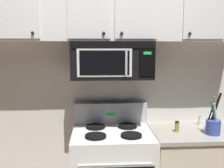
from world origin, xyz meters
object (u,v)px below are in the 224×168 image
(utensil_crock_blue, at_px, (213,125))
(spice_jar, at_px, (177,127))
(over_range_microwave, at_px, (112,60))
(salt_shaker, at_px, (200,120))

(utensil_crock_blue, height_order, spice_jar, utensil_crock_blue)
(over_range_microwave, bearing_deg, salt_shaker, 3.70)
(utensil_crock_blue, bearing_deg, over_range_microwave, 165.35)
(salt_shaker, relative_size, spice_jar, 0.94)
(utensil_crock_blue, bearing_deg, spice_jar, 165.10)
(salt_shaker, bearing_deg, spice_jar, -145.22)
(utensil_crock_blue, bearing_deg, salt_shaker, 90.12)
(utensil_crock_blue, xyz_separation_m, spice_jar, (-0.31, 0.08, -0.04))
(salt_shaker, height_order, spice_jar, spice_jar)
(over_range_microwave, height_order, salt_shaker, over_range_microwave)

